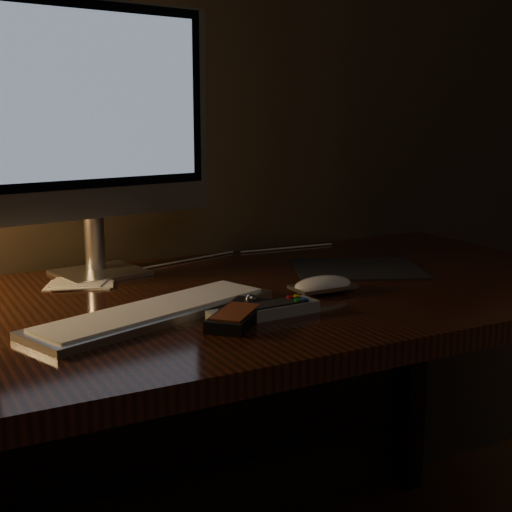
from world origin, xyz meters
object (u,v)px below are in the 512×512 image
monitor (94,116)px  keyboard (155,312)px  media_remote (239,314)px  tv_remote (264,311)px  mouse (323,287)px  desk (211,349)px

monitor → keyboard: 0.47m
monitor → media_remote: (0.10, -0.44, -0.32)m
tv_remote → media_remote: bearing=179.0°
monitor → mouse: bearing=-57.4°
media_remote → tv_remote: bearing=-42.3°
monitor → keyboard: (-0.01, -0.35, -0.32)m
keyboard → tv_remote: tv_remote is taller
monitor → tv_remote: 0.56m
media_remote → tv_remote: 0.05m
keyboard → mouse: size_ratio=3.77×
monitor → keyboard: bearing=-101.8°
mouse → tv_remote: bearing=-153.6°
monitor → mouse: monitor is taller
tv_remote → desk: bearing=84.7°
keyboard → media_remote: media_remote is taller
keyboard → tv_remote: bearing=-48.7°
keyboard → mouse: bearing=-19.9°
desk → monitor: monitor is taller
mouse → media_remote: size_ratio=0.74×
desk → mouse: 0.26m
keyboard → monitor: bearing=68.9°
mouse → media_remote: media_remote is taller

